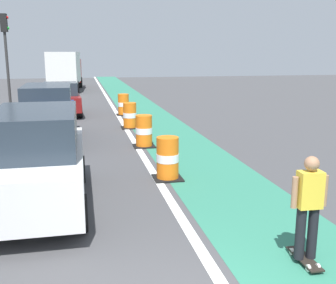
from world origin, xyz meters
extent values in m
cube|color=#2D755B|center=(2.40, 12.00, 0.00)|extent=(2.50, 80.00, 0.01)
cube|color=silver|center=(0.90, 12.00, 0.01)|extent=(0.20, 80.00, 0.01)
cube|color=black|center=(2.35, 1.10, 0.07)|extent=(0.24, 0.81, 0.02)
cylinder|color=silver|center=(2.41, 0.84, 0.06)|extent=(0.04, 0.11, 0.11)
cylinder|color=silver|center=(2.26, 0.85, 0.06)|extent=(0.04, 0.11, 0.11)
cylinder|color=silver|center=(2.43, 1.36, 0.06)|extent=(0.04, 0.11, 0.11)
cylinder|color=silver|center=(2.28, 1.37, 0.06)|extent=(0.04, 0.11, 0.11)
cylinder|color=black|center=(2.45, 1.10, 0.49)|extent=(0.15, 0.15, 0.82)
cylinder|color=black|center=(2.25, 1.11, 0.49)|extent=(0.15, 0.15, 0.82)
cube|color=gold|center=(2.35, 1.10, 1.18)|extent=(0.37, 0.23, 0.56)
cylinder|color=#9E7051|center=(2.59, 1.10, 1.15)|extent=(0.09, 0.09, 0.48)
cylinder|color=#9E7051|center=(2.11, 1.11, 1.15)|extent=(0.09, 0.09, 0.48)
sphere|color=#9E7051|center=(2.35, 1.10, 1.58)|extent=(0.22, 0.22, 0.22)
cube|color=silver|center=(-1.85, 4.41, 0.79)|extent=(1.86, 4.61, 0.90)
cube|color=#232D38|center=(-1.85, 4.41, 1.64)|extent=(1.63, 2.86, 0.80)
cylinder|color=black|center=(-2.67, 5.83, 0.34)|extent=(0.28, 0.68, 0.68)
cylinder|color=black|center=(-1.03, 5.84, 0.34)|extent=(0.28, 0.68, 0.68)
cylinder|color=black|center=(-1.02, 2.99, 0.34)|extent=(0.28, 0.68, 0.68)
cube|color=navy|center=(-2.09, 11.06, 0.79)|extent=(1.91, 4.63, 0.90)
cube|color=#232D38|center=(-2.09, 11.06, 1.64)|extent=(1.66, 2.88, 0.80)
cylinder|color=black|center=(-2.94, 12.48, 0.34)|extent=(0.29, 0.68, 0.68)
cylinder|color=black|center=(-1.30, 12.50, 0.34)|extent=(0.29, 0.68, 0.68)
cylinder|color=black|center=(-2.89, 9.63, 0.34)|extent=(0.29, 0.68, 0.68)
cylinder|color=black|center=(-1.25, 9.65, 0.34)|extent=(0.29, 0.68, 0.68)
cube|color=maroon|center=(-1.94, 17.57, 0.70)|extent=(2.07, 4.20, 0.72)
cube|color=#232D38|center=(-1.92, 17.32, 1.38)|extent=(1.71, 1.81, 0.64)
cylinder|color=black|center=(-2.83, 18.79, 0.34)|extent=(0.32, 0.69, 0.68)
cylinder|color=black|center=(-1.19, 18.89, 0.34)|extent=(0.32, 0.69, 0.68)
cylinder|color=black|center=(-2.68, 16.26, 0.34)|extent=(0.32, 0.69, 0.68)
cylinder|color=black|center=(-1.04, 16.35, 0.34)|extent=(0.32, 0.69, 0.68)
cylinder|color=orange|center=(1.17, 5.70, 0.25)|extent=(0.56, 0.56, 0.42)
cylinder|color=white|center=(1.17, 5.70, 0.57)|extent=(0.57, 0.57, 0.21)
cylinder|color=orange|center=(1.17, 5.70, 0.88)|extent=(0.56, 0.56, 0.42)
cube|color=black|center=(1.17, 5.70, 0.02)|extent=(0.73, 0.73, 0.04)
cylinder|color=orange|center=(1.14, 9.45, 0.25)|extent=(0.56, 0.56, 0.42)
cylinder|color=white|center=(1.14, 9.45, 0.57)|extent=(0.57, 0.57, 0.21)
cylinder|color=orange|center=(1.14, 9.45, 0.88)|extent=(0.56, 0.56, 0.42)
cube|color=black|center=(1.14, 9.45, 0.02)|extent=(0.73, 0.73, 0.04)
cylinder|color=orange|center=(1.08, 13.06, 0.25)|extent=(0.56, 0.56, 0.42)
cylinder|color=white|center=(1.08, 13.06, 0.57)|extent=(0.57, 0.57, 0.21)
cylinder|color=orange|center=(1.08, 13.06, 0.88)|extent=(0.56, 0.56, 0.42)
cube|color=black|center=(1.08, 13.06, 0.02)|extent=(0.73, 0.73, 0.04)
cylinder|color=orange|center=(1.20, 16.86, 0.25)|extent=(0.56, 0.56, 0.42)
cylinder|color=white|center=(1.20, 16.86, 0.57)|extent=(0.57, 0.57, 0.21)
cylinder|color=orange|center=(1.20, 16.86, 0.88)|extent=(0.56, 0.56, 0.42)
cube|color=black|center=(1.20, 16.86, 0.02)|extent=(0.73, 0.73, 0.04)
cube|color=silver|center=(-2.18, 31.12, 1.98)|extent=(2.63, 5.73, 2.50)
cube|color=#B21E19|center=(-1.95, 34.96, 1.53)|extent=(2.31, 2.03, 2.10)
cylinder|color=black|center=(-2.99, 34.82, 0.48)|extent=(0.36, 0.98, 0.96)
cylinder|color=black|center=(-0.94, 34.70, 0.48)|extent=(0.36, 0.98, 0.96)
cylinder|color=black|center=(-3.30, 29.78, 0.48)|extent=(0.36, 0.98, 0.96)
cylinder|color=black|center=(-1.24, 29.66, 0.48)|extent=(0.36, 0.98, 0.96)
cylinder|color=#2D2D2D|center=(-4.60, 18.68, 2.10)|extent=(0.14, 0.14, 4.20)
cube|color=black|center=(-4.60, 18.68, 4.65)|extent=(0.32, 0.32, 0.90)
sphere|color=red|center=(-4.43, 18.68, 4.91)|extent=(0.16, 0.16, 0.16)
sphere|color=green|center=(-4.43, 18.68, 4.39)|extent=(0.16, 0.16, 0.16)
camera|label=1|loc=(-0.89, -4.04, 3.16)|focal=43.45mm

